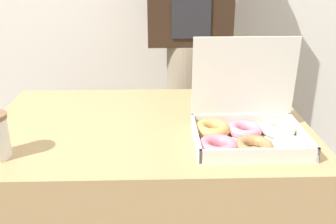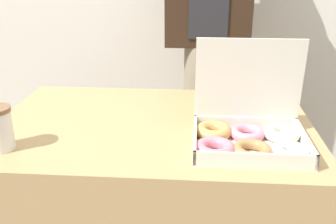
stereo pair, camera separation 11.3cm
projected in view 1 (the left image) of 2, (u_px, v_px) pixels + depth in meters
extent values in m
cube|color=tan|center=(151.00, 213.00, 1.42)|extent=(1.03, 0.70, 0.70)
cube|color=silver|center=(249.00, 143.00, 1.14)|extent=(0.32, 0.25, 0.01)
cube|color=silver|center=(196.00, 137.00, 1.13)|extent=(0.01, 0.25, 0.04)
cube|color=silver|center=(302.00, 135.00, 1.14)|extent=(0.01, 0.25, 0.04)
cube|color=silver|center=(260.00, 156.00, 1.02)|extent=(0.32, 0.01, 0.04)
cube|color=silver|center=(241.00, 120.00, 1.25)|extent=(0.32, 0.01, 0.04)
cube|color=silver|center=(244.00, 77.00, 1.19)|extent=(0.32, 0.02, 0.25)
torus|color=pink|center=(218.00, 146.00, 1.08)|extent=(0.11, 0.11, 0.03)
torus|color=tan|center=(212.00, 129.00, 1.19)|extent=(0.15, 0.15, 0.03)
torus|color=#B27F4C|center=(254.00, 146.00, 1.08)|extent=(0.15, 0.15, 0.03)
torus|color=pink|center=(245.00, 130.00, 1.19)|extent=(0.13, 0.13, 0.03)
torus|color=white|center=(290.00, 146.00, 1.08)|extent=(0.14, 0.14, 0.03)
torus|color=silver|center=(278.00, 128.00, 1.19)|extent=(0.15, 0.15, 0.03)
cylinder|color=gray|center=(187.00, 125.00, 2.00)|extent=(0.21, 0.21, 0.83)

